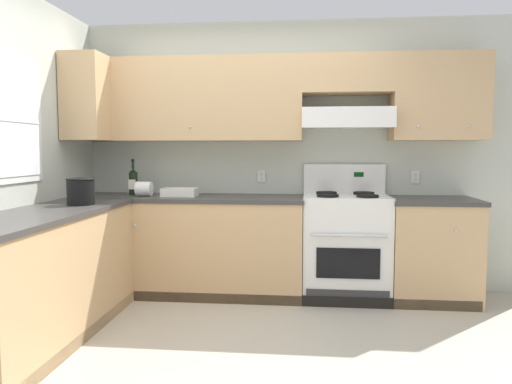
# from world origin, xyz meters

# --- Properties ---
(ground_plane) EXTENTS (7.04, 7.04, 0.00)m
(ground_plane) POSITION_xyz_m (0.00, 0.00, 0.00)
(ground_plane) COLOR #B2AA99
(wall_back) EXTENTS (4.68, 0.57, 2.55)m
(wall_back) POSITION_xyz_m (0.40, 1.53, 1.48)
(wall_back) COLOR beige
(wall_back) RESTS_ON ground_plane
(wall_left) EXTENTS (0.47, 4.00, 2.55)m
(wall_left) POSITION_xyz_m (-1.59, 0.23, 1.34)
(wall_left) COLOR beige
(wall_left) RESTS_ON ground_plane
(counter_back_run) EXTENTS (3.60, 0.65, 0.91)m
(counter_back_run) POSITION_xyz_m (0.08, 1.24, 0.45)
(counter_back_run) COLOR tan
(counter_back_run) RESTS_ON ground_plane
(counter_left_run) EXTENTS (0.63, 1.91, 0.91)m
(counter_left_run) POSITION_xyz_m (-1.24, -0.00, 0.45)
(counter_left_run) COLOR tan
(counter_left_run) RESTS_ON ground_plane
(stove) EXTENTS (0.76, 0.62, 1.20)m
(stove) POSITION_xyz_m (0.93, 1.25, 0.48)
(stove) COLOR white
(stove) RESTS_ON ground_plane
(wine_bottle) EXTENTS (0.08, 0.08, 0.34)m
(wine_bottle) POSITION_xyz_m (-1.06, 1.32, 1.04)
(wine_bottle) COLOR black
(wine_bottle) RESTS_ON counter_back_run
(bowl) EXTENTS (0.31, 0.21, 0.07)m
(bowl) POSITION_xyz_m (-0.58, 1.22, 0.94)
(bowl) COLOR white
(bowl) RESTS_ON counter_back_run
(bucket) EXTENTS (0.22, 0.22, 0.21)m
(bucket) POSITION_xyz_m (-1.16, 0.45, 1.02)
(bucket) COLOR black
(bucket) RESTS_ON counter_left_run
(paper_towel_roll) EXTENTS (0.14, 0.13, 0.13)m
(paper_towel_roll) POSITION_xyz_m (-0.91, 1.20, 0.98)
(paper_towel_roll) COLOR white
(paper_towel_roll) RESTS_ON counter_back_run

